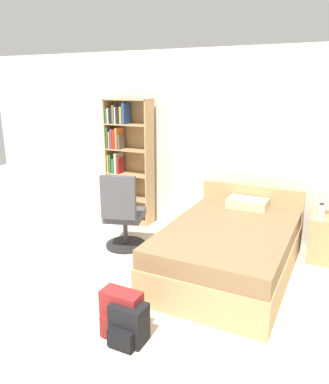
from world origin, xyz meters
TOP-DOWN VIEW (x-y plane):
  - ground_plane at (0.00, 0.00)m, footprint 14.00×14.00m
  - wall_back at (0.00, 3.23)m, footprint 9.00×0.06m
  - bookshelf at (-1.65, 3.00)m, footprint 0.73×0.28m
  - bed at (0.36, 2.04)m, footprint 1.34×2.05m
  - office_chair at (-1.09, 2.03)m, footprint 0.60×0.67m
  - water_bottle at (1.24, 2.76)m, footprint 0.08×0.08m
  - backpack_red at (-0.15, 0.52)m, footprint 0.35×0.24m
  - backpack_black at (-0.04, 0.46)m, footprint 0.30×0.28m

SIDE VIEW (x-z plane):
  - ground_plane at x=0.00m, z-range 0.00..0.00m
  - backpack_black at x=-0.04m, z-range -0.01..0.34m
  - backpack_red at x=-0.15m, z-range -0.01..0.40m
  - bed at x=0.36m, z-range -0.12..0.71m
  - office_chair at x=-1.09m, z-range -0.06..0.99m
  - water_bottle at x=1.24m, z-range 0.57..0.76m
  - bookshelf at x=-1.65m, z-range -0.01..1.90m
  - wall_back at x=0.00m, z-range 0.00..2.60m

